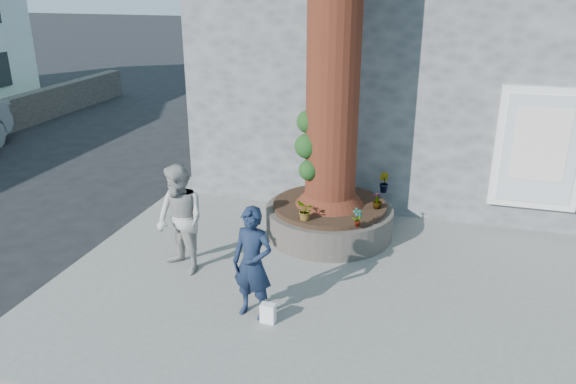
# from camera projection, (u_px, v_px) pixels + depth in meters

# --- Properties ---
(ground) EXTENTS (120.00, 120.00, 0.00)m
(ground) POSITION_uv_depth(u_px,v_px,m) (252.00, 287.00, 8.78)
(ground) COLOR black
(ground) RESTS_ON ground
(pavement) EXTENTS (9.00, 8.00, 0.12)m
(pavement) POSITION_uv_depth(u_px,v_px,m) (357.00, 267.00, 9.27)
(pavement) COLOR slate
(pavement) RESTS_ON ground
(yellow_line) EXTENTS (0.10, 30.00, 0.01)m
(yellow_line) POSITION_uv_depth(u_px,v_px,m) (116.00, 237.00, 10.47)
(yellow_line) COLOR yellow
(yellow_line) RESTS_ON ground
(stone_shop) EXTENTS (10.30, 8.30, 6.30)m
(stone_shop) POSITION_uv_depth(u_px,v_px,m) (447.00, 38.00, 13.46)
(stone_shop) COLOR #54565A
(stone_shop) RESTS_ON ground
(planter) EXTENTS (2.30, 2.30, 0.60)m
(planter) POSITION_uv_depth(u_px,v_px,m) (329.00, 219.00, 10.22)
(planter) COLOR black
(planter) RESTS_ON pavement
(man) EXTENTS (0.64, 0.47, 1.61)m
(man) POSITION_uv_depth(u_px,v_px,m) (253.00, 263.00, 7.57)
(man) COLOR #131D34
(man) RESTS_ON pavement
(woman) EXTENTS (1.07, 0.99, 1.76)m
(woman) POSITION_uv_depth(u_px,v_px,m) (180.00, 220.00, 8.73)
(woman) COLOR #A29F9B
(woman) RESTS_ON pavement
(shopping_bag) EXTENTS (0.21, 0.13, 0.28)m
(shopping_bag) POSITION_uv_depth(u_px,v_px,m) (268.00, 313.00, 7.63)
(shopping_bag) COLOR white
(shopping_bag) RESTS_ON pavement
(plant_a) EXTENTS (0.20, 0.19, 0.32)m
(plant_a) POSITION_uv_depth(u_px,v_px,m) (357.00, 217.00, 9.13)
(plant_a) COLOR gray
(plant_a) RESTS_ON planter
(plant_b) EXTENTS (0.28, 0.29, 0.38)m
(plant_b) POSITION_uv_depth(u_px,v_px,m) (383.00, 183.00, 10.59)
(plant_b) COLOR gray
(plant_b) RESTS_ON planter
(plant_c) EXTENTS (0.20, 0.20, 0.30)m
(plant_c) POSITION_uv_depth(u_px,v_px,m) (377.00, 200.00, 9.85)
(plant_c) COLOR gray
(plant_c) RESTS_ON planter
(plant_d) EXTENTS (0.35, 0.37, 0.34)m
(plant_d) POSITION_uv_depth(u_px,v_px,m) (305.00, 211.00, 9.35)
(plant_d) COLOR gray
(plant_d) RESTS_ON planter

